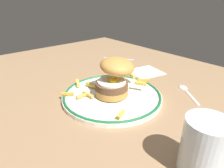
% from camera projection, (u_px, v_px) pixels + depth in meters
% --- Properties ---
extents(ground_plane, '(1.36, 0.98, 0.04)m').
position_uv_depth(ground_plane, '(118.00, 97.00, 0.63)').
color(ground_plane, '#91704F').
extents(dinner_plate, '(0.29, 0.29, 0.02)m').
position_uv_depth(dinner_plate, '(112.00, 95.00, 0.58)').
color(dinner_plate, white).
rests_on(dinner_plate, ground_plane).
extents(burger, '(0.13, 0.13, 0.11)m').
position_uv_depth(burger, '(115.00, 76.00, 0.56)').
color(burger, '#B48139').
rests_on(burger, dinner_plate).
extents(fries_pile, '(0.26, 0.27, 0.03)m').
position_uv_depth(fries_pile, '(109.00, 85.00, 0.61)').
color(fries_pile, '#E9AB4C').
rests_on(fries_pile, dinner_plate).
extents(water_glass, '(0.07, 0.07, 0.11)m').
position_uv_depth(water_glass, '(203.00, 150.00, 0.33)').
color(water_glass, silver).
rests_on(water_glass, ground_plane).
extents(fork, '(0.12, 0.10, 0.00)m').
position_uv_depth(fork, '(118.00, 58.00, 0.93)').
color(fork, silver).
rests_on(fork, ground_plane).
extents(spoon, '(0.12, 0.09, 0.01)m').
position_uv_depth(spoon, '(185.00, 89.00, 0.64)').
color(spoon, silver).
rests_on(spoon, ground_plane).
extents(napkin, '(0.13, 0.14, 0.00)m').
position_uv_depth(napkin, '(146.00, 72.00, 0.78)').
color(napkin, white).
rests_on(napkin, ground_plane).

